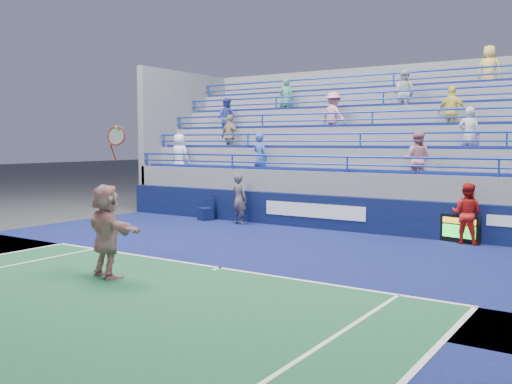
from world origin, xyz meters
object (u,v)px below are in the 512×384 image
Objects in this scene: serve_speed_board at (460,229)px; tennis_player at (107,231)px; line_judge at (239,199)px; judge_chair at (206,213)px; ball_girl at (467,214)px.

tennis_player is (-5.07, -8.23, 0.59)m from serve_speed_board.
serve_speed_board is 9.68m from tennis_player.
tennis_player is 8.12m from line_judge.
judge_chair is 0.47× the size of line_judge.
tennis_player is (3.73, -7.95, 0.72)m from judge_chair.
serve_speed_board is at bearing -167.81° from line_judge.
judge_chair reaches higher than serve_speed_board.
serve_speed_board is at bearing 58.37° from tennis_player.
serve_speed_board is 1.40× the size of judge_chair.
serve_speed_board is 8.81m from judge_chair.
line_judge is 7.43m from ball_girl.
ball_girl is at bearing -168.32° from line_judge.
tennis_player is 9.71m from ball_girl.
ball_girl is at bearing 57.31° from tennis_player.
judge_chair is 0.48× the size of ball_girl.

